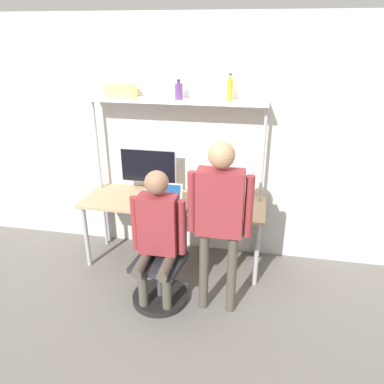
{
  "coord_description": "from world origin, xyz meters",
  "views": [
    {
      "loc": [
        0.92,
        -3.29,
        2.51
      ],
      "look_at": [
        0.31,
        -0.15,
        1.13
      ],
      "focal_mm": 35.0,
      "sensor_mm": 36.0,
      "label": 1
    }
  ],
  "objects_px": {
    "office_chair": "(161,274)",
    "person_standing": "(220,209)",
    "laptop": "(166,199)",
    "bottle_purple": "(179,91)",
    "monitor": "(148,169)",
    "storage_box": "(121,91)",
    "person_seated": "(157,230)",
    "cell_phone": "(190,209)",
    "bottle_amber": "(230,90)"
  },
  "relations": [
    {
      "from": "cell_phone",
      "to": "laptop",
      "type": "bearing_deg",
      "value": 164.83
    },
    {
      "from": "bottle_purple",
      "to": "laptop",
      "type": "bearing_deg",
      "value": -105.38
    },
    {
      "from": "office_chair",
      "to": "person_seated",
      "type": "bearing_deg",
      "value": -96.68
    },
    {
      "from": "laptop",
      "to": "bottle_amber",
      "type": "relative_size",
      "value": 1.23
    },
    {
      "from": "laptop",
      "to": "person_seated",
      "type": "height_order",
      "value": "person_seated"
    },
    {
      "from": "monitor",
      "to": "person_standing",
      "type": "distance_m",
      "value": 1.29
    },
    {
      "from": "person_standing",
      "to": "bottle_purple",
      "type": "bearing_deg",
      "value": 121.41
    },
    {
      "from": "storage_box",
      "to": "laptop",
      "type": "bearing_deg",
      "value": -28.99
    },
    {
      "from": "person_seated",
      "to": "monitor",
      "type": "bearing_deg",
      "value": 111.46
    },
    {
      "from": "bottle_purple",
      "to": "storage_box",
      "type": "distance_m",
      "value": 0.64
    },
    {
      "from": "person_seated",
      "to": "bottle_amber",
      "type": "height_order",
      "value": "bottle_amber"
    },
    {
      "from": "bottle_amber",
      "to": "storage_box",
      "type": "relative_size",
      "value": 0.9
    },
    {
      "from": "office_chair",
      "to": "person_standing",
      "type": "height_order",
      "value": "person_standing"
    },
    {
      "from": "person_seated",
      "to": "bottle_amber",
      "type": "bearing_deg",
      "value": 59.82
    },
    {
      "from": "office_chair",
      "to": "cell_phone",
      "type": "bearing_deg",
      "value": 67.94
    },
    {
      "from": "monitor",
      "to": "laptop",
      "type": "relative_size",
      "value": 1.91
    },
    {
      "from": "monitor",
      "to": "storage_box",
      "type": "bearing_deg",
      "value": 172.63
    },
    {
      "from": "cell_phone",
      "to": "bottle_amber",
      "type": "distance_m",
      "value": 1.29
    },
    {
      "from": "bottle_purple",
      "to": "office_chair",
      "type": "bearing_deg",
      "value": -90.28
    },
    {
      "from": "office_chair",
      "to": "person_standing",
      "type": "bearing_deg",
      "value": -5.54
    },
    {
      "from": "office_chair",
      "to": "bottle_purple",
      "type": "distance_m",
      "value": 1.87
    },
    {
      "from": "office_chair",
      "to": "person_seated",
      "type": "distance_m",
      "value": 0.53
    },
    {
      "from": "cell_phone",
      "to": "bottle_purple",
      "type": "xyz_separation_m",
      "value": [
        -0.2,
        0.38,
        1.15
      ]
    },
    {
      "from": "office_chair",
      "to": "bottle_amber",
      "type": "bearing_deg",
      "value": 58.73
    },
    {
      "from": "person_standing",
      "to": "bottle_amber",
      "type": "height_order",
      "value": "bottle_amber"
    },
    {
      "from": "laptop",
      "to": "storage_box",
      "type": "relative_size",
      "value": 1.11
    },
    {
      "from": "bottle_amber",
      "to": "cell_phone",
      "type": "bearing_deg",
      "value": -130.97
    },
    {
      "from": "person_seated",
      "to": "storage_box",
      "type": "relative_size",
      "value": 4.56
    },
    {
      "from": "bottle_purple",
      "to": "cell_phone",
      "type": "bearing_deg",
      "value": -62.84
    },
    {
      "from": "person_standing",
      "to": "bottle_purple",
      "type": "distance_m",
      "value": 1.38
    },
    {
      "from": "monitor",
      "to": "bottle_purple",
      "type": "height_order",
      "value": "bottle_purple"
    },
    {
      "from": "monitor",
      "to": "person_standing",
      "type": "relative_size",
      "value": 0.38
    },
    {
      "from": "bottle_amber",
      "to": "monitor",
      "type": "bearing_deg",
      "value": -177.68
    },
    {
      "from": "cell_phone",
      "to": "person_seated",
      "type": "relative_size",
      "value": 0.11
    },
    {
      "from": "office_chair",
      "to": "person_standing",
      "type": "distance_m",
      "value": 0.98
    },
    {
      "from": "laptop",
      "to": "bottle_amber",
      "type": "xyz_separation_m",
      "value": [
        0.61,
        0.31,
        1.13
      ]
    },
    {
      "from": "person_standing",
      "to": "bottle_amber",
      "type": "distance_m",
      "value": 1.28
    },
    {
      "from": "bottle_purple",
      "to": "person_seated",
      "type": "bearing_deg",
      "value": -90.61
    },
    {
      "from": "cell_phone",
      "to": "bottle_amber",
      "type": "relative_size",
      "value": 0.55
    },
    {
      "from": "laptop",
      "to": "bottle_purple",
      "type": "bearing_deg",
      "value": 74.62
    },
    {
      "from": "person_seated",
      "to": "bottle_amber",
      "type": "relative_size",
      "value": 5.05
    },
    {
      "from": "bottle_purple",
      "to": "bottle_amber",
      "type": "xyz_separation_m",
      "value": [
        0.53,
        -0.0,
        0.03
      ]
    },
    {
      "from": "laptop",
      "to": "bottle_amber",
      "type": "bearing_deg",
      "value": 26.57
    },
    {
      "from": "office_chair",
      "to": "storage_box",
      "type": "height_order",
      "value": "storage_box"
    },
    {
      "from": "cell_phone",
      "to": "bottle_purple",
      "type": "bearing_deg",
      "value": 117.16
    },
    {
      "from": "cell_phone",
      "to": "person_seated",
      "type": "height_order",
      "value": "person_seated"
    },
    {
      "from": "laptop",
      "to": "person_standing",
      "type": "bearing_deg",
      "value": -43.76
    },
    {
      "from": "person_standing",
      "to": "storage_box",
      "type": "height_order",
      "value": "storage_box"
    },
    {
      "from": "bottle_amber",
      "to": "laptop",
      "type": "bearing_deg",
      "value": -153.43
    },
    {
      "from": "office_chair",
      "to": "storage_box",
      "type": "distance_m",
      "value": 1.96
    }
  ]
}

